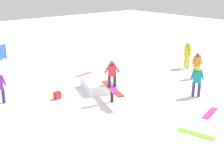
{
  "coord_description": "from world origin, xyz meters",
  "views": [
    {
      "loc": [
        9.82,
        -8.41,
        5.29
      ],
      "look_at": [
        0.0,
        0.0,
        1.29
      ],
      "focal_mm": 50.0,
      "sensor_mm": 36.0,
      "label": 1
    }
  ],
  "objects_px": {
    "bystander_teal": "(197,80)",
    "main_rider_on_rail": "(112,75)",
    "bystander_yellow": "(187,54)",
    "bystander_orange": "(197,64)",
    "loose_snowboard_lime": "(196,134)",
    "rail_feature": "(112,90)",
    "backpack_on_snow": "(57,95)",
    "loose_snowboard_coral": "(84,74)",
    "loose_snowboard_magenta": "(210,113)"
  },
  "relations": [
    {
      "from": "bystander_teal",
      "to": "main_rider_on_rail",
      "type": "bearing_deg",
      "value": 17.13
    },
    {
      "from": "bystander_teal",
      "to": "bystander_yellow",
      "type": "distance_m",
      "value": 4.89
    },
    {
      "from": "bystander_orange",
      "to": "loose_snowboard_lime",
      "type": "bearing_deg",
      "value": 64.89
    },
    {
      "from": "bystander_yellow",
      "to": "loose_snowboard_lime",
      "type": "distance_m",
      "value": 8.71
    },
    {
      "from": "bystander_orange",
      "to": "bystander_yellow",
      "type": "bearing_deg",
      "value": -98.79
    },
    {
      "from": "main_rider_on_rail",
      "to": "bystander_yellow",
      "type": "distance_m",
      "value": 7.18
    },
    {
      "from": "rail_feature",
      "to": "loose_snowboard_lime",
      "type": "relative_size",
      "value": 1.55
    },
    {
      "from": "bystander_teal",
      "to": "backpack_on_snow",
      "type": "bearing_deg",
      "value": 9.92
    },
    {
      "from": "bystander_teal",
      "to": "loose_snowboard_coral",
      "type": "xyz_separation_m",
      "value": [
        -6.23,
        -1.96,
        -0.81
      ]
    },
    {
      "from": "main_rider_on_rail",
      "to": "bystander_teal",
      "type": "xyz_separation_m",
      "value": [
        2.03,
        3.41,
        -0.44
      ]
    },
    {
      "from": "backpack_on_snow",
      "to": "main_rider_on_rail",
      "type": "bearing_deg",
      "value": -56.25
    },
    {
      "from": "main_rider_on_rail",
      "to": "backpack_on_snow",
      "type": "relative_size",
      "value": 4.38
    },
    {
      "from": "main_rider_on_rail",
      "to": "bystander_teal",
      "type": "relative_size",
      "value": 1.02
    },
    {
      "from": "bystander_teal",
      "to": "loose_snowboard_coral",
      "type": "bearing_deg",
      "value": -24.53
    },
    {
      "from": "bystander_orange",
      "to": "backpack_on_snow",
      "type": "height_order",
      "value": "bystander_orange"
    },
    {
      "from": "bystander_teal",
      "to": "loose_snowboard_magenta",
      "type": "xyz_separation_m",
      "value": [
        1.5,
        -1.15,
        -0.81
      ]
    },
    {
      "from": "bystander_orange",
      "to": "loose_snowboard_coral",
      "type": "distance_m",
      "value": 6.36
    },
    {
      "from": "loose_snowboard_lime",
      "to": "backpack_on_snow",
      "type": "bearing_deg",
      "value": 4.19
    },
    {
      "from": "loose_snowboard_coral",
      "to": "backpack_on_snow",
      "type": "height_order",
      "value": "backpack_on_snow"
    },
    {
      "from": "bystander_orange",
      "to": "loose_snowboard_coral",
      "type": "height_order",
      "value": "bystander_orange"
    },
    {
      "from": "bystander_yellow",
      "to": "backpack_on_snow",
      "type": "distance_m",
      "value": 8.78
    },
    {
      "from": "loose_snowboard_coral",
      "to": "bystander_teal",
      "type": "bearing_deg",
      "value": -82.38
    },
    {
      "from": "bystander_orange",
      "to": "backpack_on_snow",
      "type": "relative_size",
      "value": 4.17
    },
    {
      "from": "loose_snowboard_coral",
      "to": "bystander_yellow",
      "type": "bearing_deg",
      "value": -37.82
    },
    {
      "from": "bystander_yellow",
      "to": "backpack_on_snow",
      "type": "height_order",
      "value": "bystander_yellow"
    },
    {
      "from": "rail_feature",
      "to": "loose_snowboard_lime",
      "type": "distance_m",
      "value": 4.26
    },
    {
      "from": "loose_snowboard_lime",
      "to": "backpack_on_snow",
      "type": "relative_size",
      "value": 3.97
    },
    {
      "from": "bystander_yellow",
      "to": "bystander_orange",
      "type": "bearing_deg",
      "value": -18.57
    },
    {
      "from": "loose_snowboard_lime",
      "to": "bystander_teal",
      "type": "bearing_deg",
      "value": -68.38
    },
    {
      "from": "loose_snowboard_lime",
      "to": "loose_snowboard_magenta",
      "type": "distance_m",
      "value": 2.06
    },
    {
      "from": "rail_feature",
      "to": "bystander_yellow",
      "type": "height_order",
      "value": "bystander_yellow"
    },
    {
      "from": "bystander_yellow",
      "to": "loose_snowboard_magenta",
      "type": "bearing_deg",
      "value": -25.27
    },
    {
      "from": "loose_snowboard_magenta",
      "to": "backpack_on_snow",
      "type": "distance_m",
      "value": 6.71
    },
    {
      "from": "backpack_on_snow",
      "to": "bystander_yellow",
      "type": "bearing_deg",
      "value": -11.52
    },
    {
      "from": "rail_feature",
      "to": "bystander_orange",
      "type": "distance_m",
      "value": 5.82
    },
    {
      "from": "main_rider_on_rail",
      "to": "bystander_yellow",
      "type": "xyz_separation_m",
      "value": [
        -1.21,
        7.07,
        -0.36
      ]
    },
    {
      "from": "bystander_teal",
      "to": "backpack_on_snow",
      "type": "distance_m",
      "value": 6.45
    },
    {
      "from": "bystander_teal",
      "to": "bystander_yellow",
      "type": "bearing_deg",
      "value": -90.53
    },
    {
      "from": "bystander_orange",
      "to": "main_rider_on_rail",
      "type": "bearing_deg",
      "value": 26.27
    },
    {
      "from": "loose_snowboard_coral",
      "to": "main_rider_on_rail",
      "type": "bearing_deg",
      "value": -118.9
    },
    {
      "from": "main_rider_on_rail",
      "to": "rail_feature",
      "type": "bearing_deg",
      "value": 0.0
    },
    {
      "from": "bystander_teal",
      "to": "loose_snowboard_coral",
      "type": "relative_size",
      "value": 1.16
    },
    {
      "from": "bystander_yellow",
      "to": "main_rider_on_rail",
      "type": "bearing_deg",
      "value": -60.16
    },
    {
      "from": "loose_snowboard_lime",
      "to": "loose_snowboard_magenta",
      "type": "bearing_deg",
      "value": -84.38
    },
    {
      "from": "bystander_teal",
      "to": "loose_snowboard_lime",
      "type": "bearing_deg",
      "value": 83.09
    },
    {
      "from": "main_rider_on_rail",
      "to": "bystander_teal",
      "type": "height_order",
      "value": "main_rider_on_rail"
    },
    {
      "from": "bystander_yellow",
      "to": "loose_snowboard_coral",
      "type": "distance_m",
      "value": 6.43
    },
    {
      "from": "loose_snowboard_magenta",
      "to": "loose_snowboard_coral",
      "type": "bearing_deg",
      "value": -99.42
    },
    {
      "from": "rail_feature",
      "to": "bystander_teal",
      "type": "bearing_deg",
      "value": 79.15
    },
    {
      "from": "loose_snowboard_coral",
      "to": "backpack_on_snow",
      "type": "bearing_deg",
      "value": -153.57
    }
  ]
}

